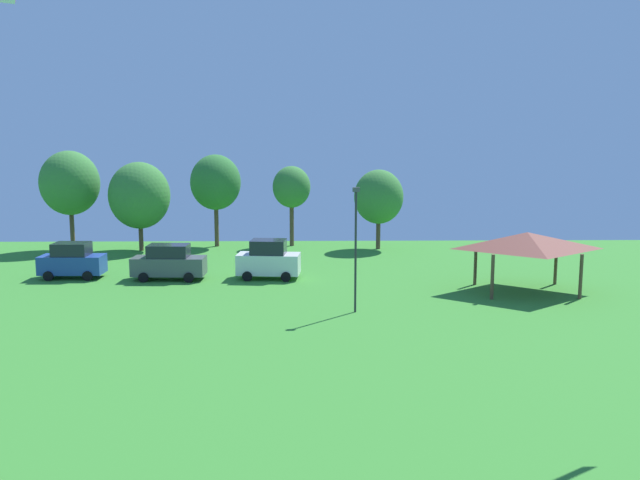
# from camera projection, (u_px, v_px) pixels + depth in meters

# --- Properties ---
(kite_flying_3) EXTENTS (3.90, 3.36, 0.90)m
(kite_flying_3) POSITION_uv_depth(u_px,v_px,m) (73.00, 25.00, 31.38)
(kite_flying_3) COLOR blue
(parked_car_leftmost) EXTENTS (4.10, 2.06, 2.36)m
(parked_car_leftmost) POSITION_uv_depth(u_px,v_px,m) (72.00, 261.00, 44.47)
(parked_car_leftmost) COLOR #234299
(parked_car_leftmost) RESTS_ON ground
(parked_car_second_from_left) EXTENTS (4.74, 2.13, 2.31)m
(parked_car_second_from_left) POSITION_uv_depth(u_px,v_px,m) (169.00, 262.00, 43.99)
(parked_car_second_from_left) COLOR #4C5156
(parked_car_second_from_left) RESTS_ON ground
(parked_car_third_from_left) EXTENTS (4.22, 2.39, 2.57)m
(parked_car_third_from_left) POSITION_uv_depth(u_px,v_px,m) (269.00, 260.00, 44.32)
(parked_car_third_from_left) COLOR silver
(parked_car_third_from_left) RESTS_ON ground
(park_pavilion) EXTENTS (6.58, 5.10, 3.60)m
(park_pavilion) POSITION_uv_depth(u_px,v_px,m) (527.00, 241.00, 40.29)
(park_pavilion) COLOR brown
(park_pavilion) RESTS_ON ground
(light_post_0) EXTENTS (0.36, 0.20, 6.62)m
(light_post_0) POSITION_uv_depth(u_px,v_px,m) (356.00, 243.00, 35.33)
(light_post_0) COLOR #2D2D33
(light_post_0) RESTS_ON ground
(treeline_tree_0) EXTENTS (4.77, 4.77, 8.16)m
(treeline_tree_0) POSITION_uv_depth(u_px,v_px,m) (70.00, 183.00, 55.15)
(treeline_tree_0) COLOR brown
(treeline_tree_0) RESTS_ON ground
(treeline_tree_1) EXTENTS (4.94, 4.94, 7.26)m
(treeline_tree_1) POSITION_uv_depth(u_px,v_px,m) (139.00, 196.00, 54.97)
(treeline_tree_1) COLOR brown
(treeline_tree_1) RESTS_ON ground
(treeline_tree_2) EXTENTS (4.25, 4.25, 7.81)m
(treeline_tree_2) POSITION_uv_depth(u_px,v_px,m) (216.00, 182.00, 57.09)
(treeline_tree_2) COLOR brown
(treeline_tree_2) RESTS_ON ground
(treeline_tree_3) EXTENTS (3.22, 3.22, 6.83)m
(treeline_tree_3) POSITION_uv_depth(u_px,v_px,m) (292.00, 187.00, 57.44)
(treeline_tree_3) COLOR brown
(treeline_tree_3) RESTS_ON ground
(treeline_tree_4) EXTENTS (4.08, 4.08, 6.60)m
(treeline_tree_4) POSITION_uv_depth(u_px,v_px,m) (379.00, 197.00, 55.88)
(treeline_tree_4) COLOR brown
(treeline_tree_4) RESTS_ON ground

